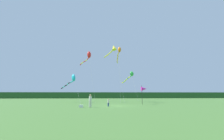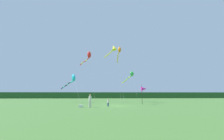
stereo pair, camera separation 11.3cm
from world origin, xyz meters
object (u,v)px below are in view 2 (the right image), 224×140
person_child (108,102)px  banner_flag_pole (144,89)px  kite_green (130,75)px  person_adult (90,100)px  kite_orange (119,52)px  kite_cyan (72,79)px  kite_red (88,56)px  kite_yellow (113,48)px  cooler_box (81,106)px

person_child → banner_flag_pole: (6.14, 3.66, 1.98)m
banner_flag_pole → kite_green: kite_green is taller
person_adult → person_child: bearing=28.7°
person_child → kite_orange: bearing=75.7°
kite_green → kite_cyan: kite_green is taller
kite_orange → kite_red: kite_orange is taller
kite_orange → banner_flag_pole: bearing=-65.9°
banner_flag_pole → kite_yellow: kite_yellow is taller
kite_red → kite_green: bearing=10.3°
kite_cyan → kite_orange: (9.85, 1.07, 6.26)m
cooler_box → kite_cyan: 12.75m
kite_yellow → kite_red: 6.28m
kite_green → kite_yellow: kite_yellow is taller
person_child → cooler_box: size_ratio=2.21×
person_child → kite_green: (5.86, 14.07, 5.57)m
person_child → cooler_box: bearing=-158.8°
kite_cyan → person_adult: bearing=-67.8°
cooler_box → person_adult: bearing=3.2°
banner_flag_pole → kite_green: 11.02m
kite_green → kite_cyan: 13.59m
person_adult → cooler_box: size_ratio=3.47×
banner_flag_pole → kite_cyan: 14.78m
person_child → kite_cyan: bearing=125.1°
cooler_box → kite_cyan: size_ratio=0.06×
kite_red → kite_cyan: bearing=-142.5°
cooler_box → kite_green: bearing=58.6°
person_child → kite_green: size_ratio=0.13×
person_adult → kite_orange: (5.24, 12.39, 10.11)m
cooler_box → kite_green: 19.08m
person_adult → kite_orange: 16.83m
person_adult → kite_orange: bearing=67.1°
kite_yellow → cooler_box: bearing=-114.9°
person_child → banner_flag_pole: banner_flag_pole is taller
kite_cyan → kite_red: bearing=37.5°
cooler_box → kite_red: size_ratio=0.04×
cooler_box → kite_yellow: (4.98, 10.71, 11.13)m
person_adult → kite_green: (8.27, 15.39, 5.24)m
kite_red → person_adult: bearing=-83.0°
cooler_box → banner_flag_pole: size_ratio=0.15×
person_child → kite_yellow: size_ratio=0.09×
kite_orange → kite_red: 7.03m
person_child → kite_red: kite_red is taller
kite_cyan → person_child: bearing=-54.9°
person_adult → cooler_box: 1.39m
kite_green → kite_orange: bearing=-135.3°
person_adult → banner_flag_pole: bearing=30.2°
person_adult → kite_yellow: kite_yellow is taller
kite_red → kite_yellow: bearing=-28.3°
kite_orange → kite_red: (-6.89, 1.19, -0.71)m
kite_green → kite_red: kite_red is taller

